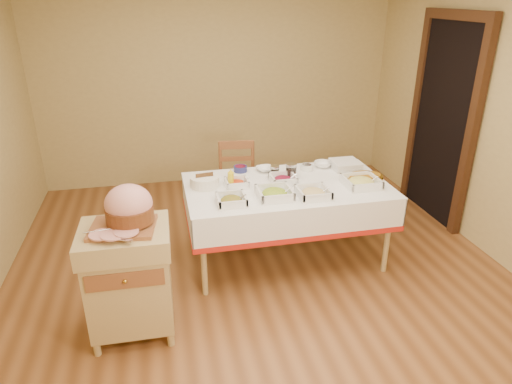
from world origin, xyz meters
TOP-DOWN VIEW (x-y plane):
  - room_shell at (0.00, 0.00)m, footprint 5.00×5.00m
  - doorway at (2.20, 0.90)m, footprint 0.09×1.10m
  - dining_table at (0.30, 0.30)m, footprint 1.82×1.02m
  - butcher_cart at (-1.09, -0.46)m, footprint 0.62×0.53m
  - dining_chair at (-0.01, 1.10)m, footprint 0.45×0.43m
  - ham_on_board at (-1.04, -0.43)m, footprint 0.46×0.44m
  - serving_dish_a at (-0.26, 0.01)m, footprint 0.24×0.24m
  - serving_dish_b at (0.12, 0.06)m, footprint 0.29×0.29m
  - serving_dish_c at (0.45, 0.01)m, footprint 0.26×0.26m
  - serving_dish_d at (0.94, 0.14)m, footprint 0.30×0.30m
  - serving_dish_e at (-0.15, 0.37)m, footprint 0.21×0.20m
  - serving_dish_f at (0.28, 0.36)m, footprint 0.24×0.22m
  - small_bowl_left at (-0.36, 0.58)m, footprint 0.12×0.12m
  - small_bowl_mid at (-0.05, 0.72)m, footprint 0.13×0.13m
  - small_bowl_right at (0.59, 0.61)m, footprint 0.12×0.12m
  - bowl_white_imported at (0.19, 0.68)m, footprint 0.19×0.19m
  - bowl_small_imported at (0.77, 0.66)m, footprint 0.19×0.19m
  - preserve_jar_left at (0.24, 0.51)m, footprint 0.09×0.09m
  - preserve_jar_right at (0.39, 0.47)m, footprint 0.11×0.11m
  - mustard_bottle at (-0.20, 0.36)m, footprint 0.06×0.06m
  - bread_basket at (-0.43, 0.42)m, footprint 0.26×0.26m
  - plate_stack at (0.97, 0.57)m, footprint 0.26×0.26m
  - brass_platter at (1.04, 0.27)m, footprint 0.36×0.26m

SIDE VIEW (x-z plane):
  - dining_chair at x=-0.01m, z-range 0.01..0.92m
  - butcher_cart at x=-1.09m, z-range 0.06..0.93m
  - dining_table at x=0.30m, z-range 0.22..0.98m
  - bowl_white_imported at x=0.19m, z-range 0.76..0.80m
  - brass_platter at x=1.04m, z-range 0.76..0.81m
  - bowl_small_imported at x=0.77m, z-range 0.76..0.81m
  - serving_dish_e at x=-0.15m, z-range 0.74..0.84m
  - small_bowl_left at x=-0.36m, z-range 0.76..0.82m
  - small_bowl_mid at x=-0.05m, z-range 0.76..0.82m
  - small_bowl_right at x=0.59m, z-range 0.76..0.82m
  - serving_dish_a at x=-0.26m, z-range 0.74..0.84m
  - serving_dish_f at x=0.28m, z-range 0.74..0.85m
  - serving_dish_c at x=0.45m, z-range 0.74..0.85m
  - serving_dish_d at x=0.94m, z-range 0.74..0.85m
  - serving_dish_b at x=0.12m, z-range 0.74..0.86m
  - plate_stack at x=0.97m, z-range 0.76..0.84m
  - bread_basket at x=-0.43m, z-range 0.75..0.87m
  - preserve_jar_left at x=0.24m, z-range 0.75..0.86m
  - preserve_jar_right at x=0.39m, z-range 0.75..0.89m
  - mustard_bottle at x=-0.20m, z-range 0.75..0.92m
  - ham_on_board at x=-1.04m, z-range 0.85..1.15m
  - doorway at x=2.20m, z-range 0.01..2.21m
  - room_shell at x=0.00m, z-range -1.20..3.80m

